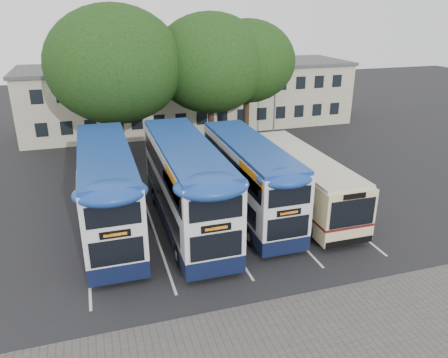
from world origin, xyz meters
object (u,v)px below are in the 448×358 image
object	(u,v)px
lamp_post	(276,84)
bus_dd_right	(249,176)
bus_dd_left	(107,187)
bus_dd_mid	(186,182)
bus_single	(300,177)
tree_left	(115,65)
tree_mid	(210,63)
tree_right	(247,61)

from	to	relation	value
lamp_post	bus_dd_right	world-z (taller)	lamp_post
bus_dd_left	bus_dd_mid	size ratio (longest dim) A/B	0.97
bus_dd_mid	bus_single	size ratio (longest dim) A/B	1.04
bus_dd_left	bus_dd_right	bearing A→B (deg)	-2.17
lamp_post	tree_left	bearing A→B (deg)	-167.48
tree_mid	tree_left	bearing A→B (deg)	-176.15
bus_dd_left	bus_single	bearing A→B (deg)	-0.62
bus_dd_left	bus_single	world-z (taller)	bus_dd_left
lamp_post	bus_dd_mid	size ratio (longest dim) A/B	0.79
tree_mid	bus_single	size ratio (longest dim) A/B	1.01
bus_dd_right	bus_single	world-z (taller)	bus_dd_right
lamp_post	tree_right	world-z (taller)	tree_right
tree_left	bus_dd_mid	xyz separation A→B (m)	(2.46, -11.32, -4.92)
bus_dd_right	bus_dd_mid	bearing A→B (deg)	-174.06
bus_dd_mid	bus_dd_right	bearing A→B (deg)	5.94
tree_mid	bus_dd_left	distance (m)	14.96
bus_dd_left	bus_single	distance (m)	11.20
lamp_post	bus_dd_left	xyz separation A→B (m)	(-15.47, -13.71, -2.51)
tree_left	tree_mid	bearing A→B (deg)	3.85
tree_mid	bus_dd_mid	size ratio (longest dim) A/B	0.97
tree_right	bus_dd_right	distance (m)	13.27
bus_dd_right	bus_dd_left	bearing A→B (deg)	177.83
lamp_post	bus_dd_left	distance (m)	20.82
bus_dd_right	tree_mid	bearing A→B (deg)	85.19
bus_dd_right	bus_single	xyz separation A→B (m)	(3.34, 0.18, -0.55)
bus_dd_left	bus_dd_mid	bearing A→B (deg)	-9.58
bus_dd_left	tree_right	bearing A→B (deg)	43.66
bus_single	bus_dd_mid	bearing A→B (deg)	-175.44
lamp_post	tree_mid	bearing A→B (deg)	-158.77
tree_left	tree_mid	xyz separation A→B (m)	(7.18, 0.48, -0.20)
lamp_post	bus_single	size ratio (longest dim) A/B	0.82
bus_dd_left	tree_left	bearing A→B (deg)	81.37
bus_dd_mid	bus_dd_left	bearing A→B (deg)	170.42
tree_right	bus_dd_right	world-z (taller)	tree_right
bus_dd_right	bus_single	distance (m)	3.39
tree_left	bus_single	distance (m)	15.48
tree_left	bus_dd_left	world-z (taller)	tree_left
bus_dd_left	lamp_post	bearing A→B (deg)	41.55
lamp_post	bus_dd_left	size ratio (longest dim) A/B	0.81
lamp_post	bus_dd_right	bearing A→B (deg)	-118.59
bus_dd_left	bus_dd_right	xyz separation A→B (m)	(7.83, -0.30, -0.15)
bus_single	bus_dd_left	bearing A→B (deg)	179.38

